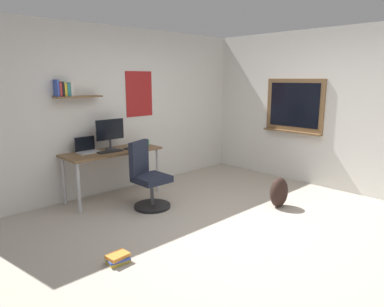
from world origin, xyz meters
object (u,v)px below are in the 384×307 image
desk (112,156)px  office_chair (148,179)px  backpack (279,192)px  coffee_mug (147,143)px  book_stack_on_floor (118,258)px  computer_mouse (126,148)px  laptop (87,149)px  monitor_primary (110,132)px  keyboard (110,151)px

desk → office_chair: size_ratio=1.55×
backpack → coffee_mug: bearing=113.6°
book_stack_on_floor → desk: bearing=59.6°
computer_mouse → backpack: (1.29, -1.91, -0.54)m
desk → laptop: laptop is taller
coffee_mug → office_chair: bearing=-126.5°
monitor_primary → keyboard: (-0.11, -0.17, -0.26)m
laptop → book_stack_on_floor: bearing=-110.2°
keyboard → book_stack_on_floor: 2.05m
monitor_primary → backpack: (1.46, -2.08, -0.79)m
keyboard → backpack: bearing=-50.7°
book_stack_on_floor → keyboard: bearing=60.4°
laptop → monitor_primary: monitor_primary is taller
computer_mouse → coffee_mug: 0.43m
office_chair → laptop: (-0.47, 0.84, 0.39)m
laptop → monitor_primary: 0.43m
computer_mouse → book_stack_on_floor: computer_mouse is taller
computer_mouse → laptop: bearing=158.3°
laptop → computer_mouse: laptop is taller
computer_mouse → book_stack_on_floor: bearing=-126.3°
laptop → keyboard: laptop is taller
office_chair → computer_mouse: bearing=83.8°
office_chair → monitor_primary: monitor_primary is taller
office_chair → computer_mouse: office_chair is taller
keyboard → book_stack_on_floor: (-0.95, -1.68, -0.70)m
monitor_primary → coffee_mug: bearing=-10.9°
backpack → desk: bearing=127.0°
monitor_primary → book_stack_on_floor: monitor_primary is taller
monitor_primary → coffee_mug: size_ratio=5.04×
office_chair → keyboard: (-0.21, 0.62, 0.34)m
keyboard → computer_mouse: computer_mouse is taller
backpack → book_stack_on_floor: bearing=174.7°
office_chair → computer_mouse: size_ratio=9.13×
office_chair → keyboard: 0.74m
office_chair → coffee_mug: size_ratio=10.33×
backpack → book_stack_on_floor: 2.54m
monitor_primary → backpack: 2.66m
keyboard → book_stack_on_floor: keyboard is taller
desk → computer_mouse: (0.21, -0.07, 0.09)m
monitor_primary → backpack: size_ratio=1.08×
laptop → backpack: bearing=-49.4°
laptop → coffee_mug: 0.98m
desk → computer_mouse: bearing=-19.4°
monitor_primary → laptop: bearing=172.5°
office_chair → backpack: office_chair is taller
desk → keyboard: 0.14m
desk → backpack: 2.52m
desk → keyboard: size_ratio=3.98×
desk → backpack: bearing=-53.0°
monitor_primary → backpack: monitor_primary is taller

